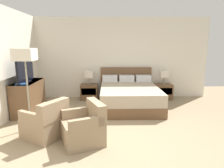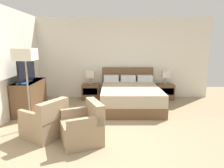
# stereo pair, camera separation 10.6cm
# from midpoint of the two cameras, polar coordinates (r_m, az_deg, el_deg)

# --- Properties ---
(ground_plane) EXTENTS (9.89, 9.89, 0.00)m
(ground_plane) POSITION_cam_midpoint_polar(r_m,az_deg,el_deg) (3.84, 1.08, -16.50)
(ground_plane) COLOR #998466
(wall_back) EXTENTS (6.31, 0.06, 2.66)m
(wall_back) POSITION_cam_midpoint_polar(r_m,az_deg,el_deg) (6.74, -0.08, 7.37)
(wall_back) COLOR silver
(wall_back) RESTS_ON ground
(wall_left) EXTENTS (0.06, 5.10, 2.66)m
(wall_left) POSITION_cam_midpoint_polar(r_m,az_deg,el_deg) (5.35, -28.53, 5.00)
(wall_left) COLOR silver
(wall_left) RESTS_ON ground
(bed) EXTENTS (1.70, 2.14, 1.03)m
(bed) POSITION_cam_midpoint_polar(r_m,az_deg,el_deg) (5.85, 4.35, -3.30)
(bed) COLOR brown
(bed) RESTS_ON ground
(nightstand_left) EXTENTS (0.56, 0.41, 0.50)m
(nightstand_left) POSITION_cam_midpoint_polar(r_m,az_deg,el_deg) (6.64, -6.97, -2.20)
(nightstand_left) COLOR brown
(nightstand_left) RESTS_ON ground
(nightstand_right) EXTENTS (0.56, 0.41, 0.50)m
(nightstand_right) POSITION_cam_midpoint_polar(r_m,az_deg,el_deg) (6.85, 13.98, -2.04)
(nightstand_right) COLOR brown
(nightstand_right) RESTS_ON ground
(table_lamp_left) EXTENTS (0.26, 0.26, 0.44)m
(table_lamp_left) POSITION_cam_midpoint_polar(r_m,az_deg,el_deg) (6.53, -7.09, 2.75)
(table_lamp_left) COLOR gray
(table_lamp_left) RESTS_ON nightstand_left
(table_lamp_right) EXTENTS (0.26, 0.26, 0.44)m
(table_lamp_right) POSITION_cam_midpoint_polar(r_m,az_deg,el_deg) (6.74, 14.21, 2.76)
(table_lamp_right) COLOR gray
(table_lamp_right) RESTS_ON nightstand_right
(dresser) EXTENTS (0.52, 1.20, 0.84)m
(dresser) POSITION_cam_midpoint_polar(r_m,az_deg,el_deg) (5.71, -23.18, -3.38)
(dresser) COLOR brown
(dresser) RESTS_ON ground
(tv) EXTENTS (0.18, 0.97, 0.60)m
(tv) POSITION_cam_midpoint_polar(r_m,az_deg,el_deg) (5.50, -24.06, 3.46)
(tv) COLOR black
(tv) RESTS_ON dresser
(book_red_cover) EXTENTS (0.26, 0.21, 0.03)m
(book_red_cover) POSITION_cam_midpoint_polar(r_m,az_deg,el_deg) (5.22, -25.19, -0.06)
(book_red_cover) COLOR #234C8E
(book_red_cover) RESTS_ON dresser
(armchair_by_window) EXTENTS (0.94, 0.94, 0.76)m
(armchair_by_window) POSITION_cam_midpoint_polar(r_m,az_deg,el_deg) (4.16, -18.98, -10.54)
(armchair_by_window) COLOR #9E8466
(armchair_by_window) RESTS_ON ground
(armchair_companion) EXTENTS (0.90, 0.89, 0.76)m
(armchair_companion) POSITION_cam_midpoint_polar(r_m,az_deg,el_deg) (3.78, -8.63, -12.28)
(armchair_companion) COLOR #9E8466
(armchair_companion) RESTS_ON ground
(floor_lamp) EXTENTS (0.39, 0.39, 1.71)m
(floor_lamp) POSITION_cam_midpoint_polar(r_m,az_deg,el_deg) (4.41, -24.22, 6.38)
(floor_lamp) COLOR gray
(floor_lamp) RESTS_ON ground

